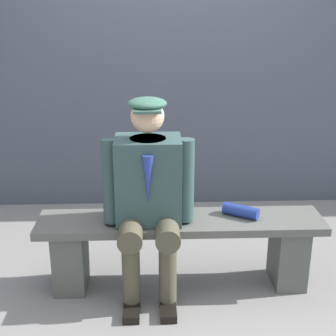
% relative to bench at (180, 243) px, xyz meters
% --- Properties ---
extents(ground_plane, '(30.00, 30.00, 0.00)m').
position_rel_bench_xyz_m(ground_plane, '(0.00, 0.00, -0.31)').
color(ground_plane, gray).
extents(bench, '(1.85, 0.36, 0.48)m').
position_rel_bench_xyz_m(bench, '(0.00, 0.00, 0.00)').
color(bench, '#545550').
rests_on(bench, ground).
extents(seated_man, '(0.58, 0.58, 1.28)m').
position_rel_bench_xyz_m(seated_man, '(0.20, 0.06, 0.39)').
color(seated_man, '#314847').
rests_on(seated_man, ground).
extents(rolled_magazine, '(0.24, 0.19, 0.08)m').
position_rel_bench_xyz_m(rolled_magazine, '(-0.39, -0.02, 0.21)').
color(rolled_magazine, navy).
rests_on(rolled_magazine, bench).
extents(stadium_wall, '(12.00, 0.24, 2.38)m').
position_rel_bench_xyz_m(stadium_wall, '(0.00, -1.49, 0.88)').
color(stadium_wall, '#454B59').
rests_on(stadium_wall, ground).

